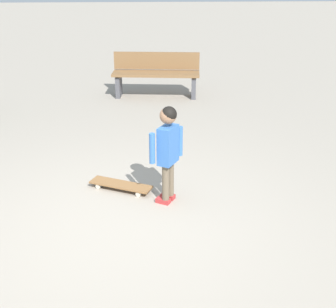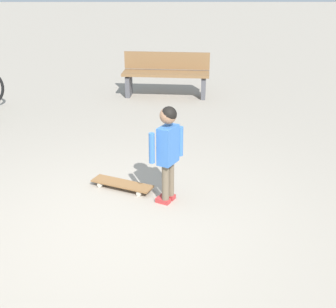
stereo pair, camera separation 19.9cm
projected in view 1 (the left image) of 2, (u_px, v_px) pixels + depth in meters
ground_plane at (117, 228)px, 4.54m from camera, size 50.00×50.00×0.00m
child_person at (168, 144)px, 4.79m from camera, size 0.35×0.28×1.06m
skateboard at (121, 185)px, 5.27m from camera, size 0.73×0.48×0.07m
street_bench at (156, 74)px, 8.70m from camera, size 1.63×0.59×0.80m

